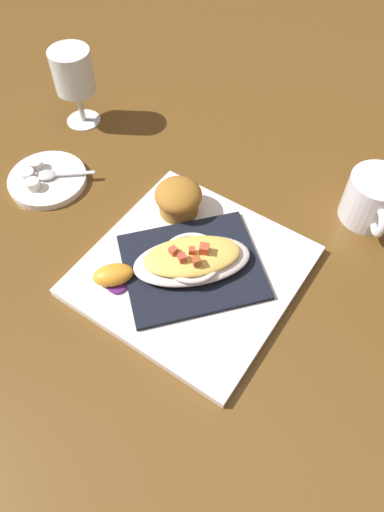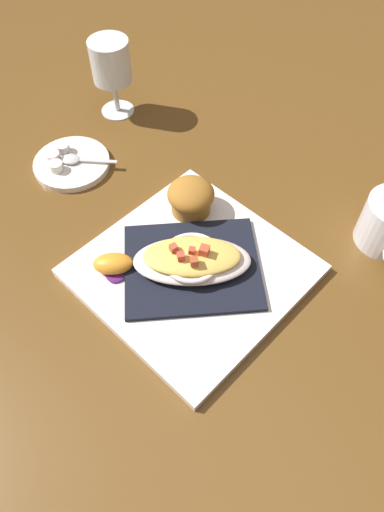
{
  "view_description": "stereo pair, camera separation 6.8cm",
  "coord_description": "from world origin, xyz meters",
  "px_view_note": "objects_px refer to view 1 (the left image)",
  "views": [
    {
      "loc": [
        0.29,
        -0.27,
        0.59
      ],
      "look_at": [
        0.0,
        0.0,
        0.04
      ],
      "focal_mm": 32.96,
      "sensor_mm": 36.0,
      "label": 1
    },
    {
      "loc": [
        0.33,
        -0.21,
        0.59
      ],
      "look_at": [
        0.0,
        0.0,
        0.04
      ],
      "focal_mm": 32.96,
      "sensor_mm": 36.0,
      "label": 2
    }
  ],
  "objects_px": {
    "creamer_cup_2": "(33,184)",
    "orange_garnish": "(114,276)",
    "creamer_cup_0": "(36,165)",
    "creamer_saucer": "(48,180)",
    "muffin": "(178,198)",
    "stemmed_glass": "(73,75)",
    "square_plate": "(192,270)",
    "coffee_mug": "(372,201)",
    "creamer_cup_1": "(28,175)",
    "spoon": "(50,175)",
    "gratin_dish": "(192,259)"
  },
  "relations": [
    {
      "from": "orange_garnish",
      "to": "creamer_cup_0",
      "type": "distance_m",
      "value": 0.29
    },
    {
      "from": "muffin",
      "to": "creamer_cup_2",
      "type": "bearing_deg",
      "value": -144.54
    },
    {
      "from": "muffin",
      "to": "creamer_cup_2",
      "type": "relative_size",
      "value": 3.13
    },
    {
      "from": "coffee_mug",
      "to": "creamer_cup_0",
      "type": "distance_m",
      "value": 0.57
    },
    {
      "from": "spoon",
      "to": "creamer_cup_2",
      "type": "distance_m",
      "value": 0.03
    },
    {
      "from": "square_plate",
      "to": "gratin_dish",
      "type": "xyz_separation_m",
      "value": [
        0.0,
        -0.0,
        0.03
      ]
    },
    {
      "from": "square_plate",
      "to": "gratin_dish",
      "type": "relative_size",
      "value": 1.54
    },
    {
      "from": "square_plate",
      "to": "muffin",
      "type": "height_order",
      "value": "muffin"
    },
    {
      "from": "square_plate",
      "to": "spoon",
      "type": "height_order",
      "value": "spoon"
    },
    {
      "from": "orange_garnish",
      "to": "square_plate",
      "type": "bearing_deg",
      "value": 58.52
    },
    {
      "from": "orange_garnish",
      "to": "creamer_saucer",
      "type": "relative_size",
      "value": 0.51
    },
    {
      "from": "coffee_mug",
      "to": "creamer_cup_2",
      "type": "bearing_deg",
      "value": -137.82
    },
    {
      "from": "muffin",
      "to": "square_plate",
      "type": "bearing_deg",
      "value": -31.74
    },
    {
      "from": "square_plate",
      "to": "creamer_saucer",
      "type": "relative_size",
      "value": 2.18
    },
    {
      "from": "square_plate",
      "to": "creamer_cup_0",
      "type": "height_order",
      "value": "creamer_cup_0"
    },
    {
      "from": "square_plate",
      "to": "orange_garnish",
      "type": "xyz_separation_m",
      "value": [
        -0.06,
        -0.1,
        0.02
      ]
    },
    {
      "from": "stemmed_glass",
      "to": "creamer_cup_1",
      "type": "height_order",
      "value": "stemmed_glass"
    },
    {
      "from": "muffin",
      "to": "creamer_cup_0",
      "type": "bearing_deg",
      "value": -154.26
    },
    {
      "from": "muffin",
      "to": "stemmed_glass",
      "type": "distance_m",
      "value": 0.32
    },
    {
      "from": "coffee_mug",
      "to": "spoon",
      "type": "distance_m",
      "value": 0.54
    },
    {
      "from": "muffin",
      "to": "creamer_saucer",
      "type": "distance_m",
      "value": 0.25
    },
    {
      "from": "creamer_saucer",
      "to": "gratin_dish",
      "type": "bearing_deg",
      "value": 10.26
    },
    {
      "from": "muffin",
      "to": "coffee_mug",
      "type": "xyz_separation_m",
      "value": [
        0.21,
        0.23,
        -0.01
      ]
    },
    {
      "from": "coffee_mug",
      "to": "creamer_saucer",
      "type": "bearing_deg",
      "value": -140.64
    },
    {
      "from": "spoon",
      "to": "creamer_cup_0",
      "type": "distance_m",
      "value": 0.03
    },
    {
      "from": "gratin_dish",
      "to": "creamer_cup_1",
      "type": "distance_m",
      "value": 0.34
    },
    {
      "from": "creamer_saucer",
      "to": "creamer_cup_2",
      "type": "height_order",
      "value": "creamer_cup_2"
    },
    {
      "from": "creamer_cup_0",
      "to": "creamer_cup_1",
      "type": "height_order",
      "value": "same"
    },
    {
      "from": "orange_garnish",
      "to": "spoon",
      "type": "height_order",
      "value": "orange_garnish"
    },
    {
      "from": "creamer_cup_1",
      "to": "orange_garnish",
      "type": "bearing_deg",
      "value": -3.63
    },
    {
      "from": "stemmed_glass",
      "to": "creamer_cup_0",
      "type": "relative_size",
      "value": 6.09
    },
    {
      "from": "orange_garnish",
      "to": "spoon",
      "type": "relative_size",
      "value": 0.77
    },
    {
      "from": "orange_garnish",
      "to": "creamer_cup_2",
      "type": "relative_size",
      "value": 2.87
    },
    {
      "from": "gratin_dish",
      "to": "creamer_cup_1",
      "type": "xyz_separation_m",
      "value": [
        -0.33,
        -0.08,
        -0.02
      ]
    },
    {
      "from": "muffin",
      "to": "creamer_cup_0",
      "type": "height_order",
      "value": "muffin"
    },
    {
      "from": "stemmed_glass",
      "to": "creamer_cup_2",
      "type": "height_order",
      "value": "stemmed_glass"
    },
    {
      "from": "stemmed_glass",
      "to": "square_plate",
      "type": "bearing_deg",
      "value": -11.88
    },
    {
      "from": "creamer_cup_2",
      "to": "orange_garnish",
      "type": "bearing_deg",
      "value": -2.74
    },
    {
      "from": "orange_garnish",
      "to": "creamer_cup_1",
      "type": "distance_m",
      "value": 0.27
    },
    {
      "from": "orange_garnish",
      "to": "creamer_saucer",
      "type": "xyz_separation_m",
      "value": [
        -0.25,
        0.04,
        -0.02
      ]
    },
    {
      "from": "coffee_mug",
      "to": "stemmed_glass",
      "type": "height_order",
      "value": "stemmed_glass"
    },
    {
      "from": "muffin",
      "to": "creamer_cup_2",
      "type": "distance_m",
      "value": 0.25
    },
    {
      "from": "stemmed_glass",
      "to": "coffee_mug",
      "type": "bearing_deg",
      "value": 21.36
    },
    {
      "from": "creamer_cup_2",
      "to": "creamer_saucer",
      "type": "bearing_deg",
      "value": 103.93
    },
    {
      "from": "gratin_dish",
      "to": "creamer_cup_1",
      "type": "height_order",
      "value": "gratin_dish"
    },
    {
      "from": "creamer_cup_0",
      "to": "creamer_cup_1",
      "type": "relative_size",
      "value": 1.0
    },
    {
      "from": "creamer_saucer",
      "to": "spoon",
      "type": "relative_size",
      "value": 1.51
    },
    {
      "from": "muffin",
      "to": "creamer_saucer",
      "type": "xyz_separation_m",
      "value": [
        -0.21,
        -0.12,
        -0.04
      ]
    },
    {
      "from": "creamer_saucer",
      "to": "creamer_cup_0",
      "type": "height_order",
      "value": "creamer_cup_0"
    },
    {
      "from": "square_plate",
      "to": "creamer_cup_1",
      "type": "distance_m",
      "value": 0.34
    }
  ]
}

